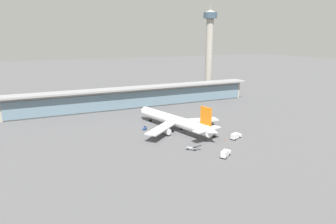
# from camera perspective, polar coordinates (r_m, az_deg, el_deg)

# --- Properties ---
(ground_plane) EXTENTS (1200.00, 1200.00, 0.00)m
(ground_plane) POSITION_cam_1_polar(r_m,az_deg,el_deg) (166.28, 2.01, -3.69)
(ground_plane) COLOR #515154
(airliner_on_stand) EXTENTS (48.63, 64.33, 17.34)m
(airliner_on_stand) POSITION_cam_1_polar(r_m,az_deg,el_deg) (166.83, 1.35, -1.67)
(airliner_on_stand) COLOR white
(airliner_on_stand) RESTS_ON ground
(service_truck_near_nose_white) EXTENTS (7.62, 4.99, 3.10)m
(service_truck_near_nose_white) POSITION_cam_1_polar(r_m,az_deg,el_deg) (157.50, 12.60, -4.39)
(service_truck_near_nose_white) COLOR silver
(service_truck_near_nose_white) RESTS_ON ground
(service_truck_under_wing_yellow) EXTENTS (6.95, 8.24, 2.95)m
(service_truck_under_wing_yellow) POSITION_cam_1_polar(r_m,az_deg,el_deg) (159.63, 7.77, -3.92)
(service_truck_under_wing_yellow) COLOR yellow
(service_truck_under_wing_yellow) RESTS_ON ground
(service_truck_mid_apron_white) EXTENTS (6.91, 2.37, 2.70)m
(service_truck_mid_apron_white) POSITION_cam_1_polar(r_m,az_deg,el_deg) (181.76, 7.68, -2.01)
(service_truck_mid_apron_white) COLOR silver
(service_truck_mid_apron_white) RESTS_ON ground
(service_truck_by_tail_blue) EXTENTS (3.07, 3.31, 2.05)m
(service_truck_by_tail_blue) POSITION_cam_1_polar(r_m,az_deg,el_deg) (169.72, -4.39, -3.05)
(service_truck_by_tail_blue) COLOR #234C9E
(service_truck_by_tail_blue) RESTS_ON ground
(service_truck_on_taxiway_grey) EXTENTS (5.88, 5.64, 2.70)m
(service_truck_on_taxiway_grey) POSITION_cam_1_polar(r_m,az_deg,el_deg) (140.13, 4.55, -6.78)
(service_truck_on_taxiway_grey) COLOR gray
(service_truck_on_taxiway_grey) RESTS_ON ground
(service_truck_at_far_stand_white) EXTENTS (7.28, 6.10, 3.10)m
(service_truck_at_far_stand_white) POSITION_cam_1_polar(r_m,az_deg,el_deg) (133.74, 10.75, -7.62)
(service_truck_at_far_stand_white) COLOR silver
(service_truck_at_far_stand_white) RESTS_ON ground
(terminal_building) EXTENTS (183.60, 12.80, 15.20)m
(terminal_building) POSITION_cam_1_polar(r_m,az_deg,el_deg) (223.64, -5.75, 2.90)
(terminal_building) COLOR #9E998E
(terminal_building) RESTS_ON ground
(control_tower) EXTENTS (12.00, 12.00, 78.68)m
(control_tower) POSITION_cam_1_polar(r_m,az_deg,el_deg) (281.62, 7.77, 12.24)
(control_tower) COLOR #9E998E
(control_tower) RESTS_ON ground
(safety_cone_alpha) EXTENTS (0.62, 0.62, 0.70)m
(safety_cone_alpha) POSITION_cam_1_polar(r_m,az_deg,el_deg) (155.23, 8.07, -4.99)
(safety_cone_alpha) COLOR orange
(safety_cone_alpha) RESTS_ON ground
(safety_cone_bravo) EXTENTS (0.62, 0.62, 0.70)m
(safety_cone_bravo) POSITION_cam_1_polar(r_m,az_deg,el_deg) (154.85, 10.73, -5.15)
(safety_cone_bravo) COLOR orange
(safety_cone_bravo) RESTS_ON ground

